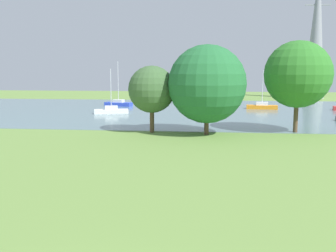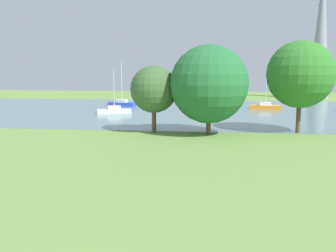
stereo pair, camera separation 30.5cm
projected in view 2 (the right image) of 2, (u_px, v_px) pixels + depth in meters
ground_plane at (167, 147)px, 31.37m from camera, size 160.00×160.00×0.00m
water_surface at (189, 111)px, 58.87m from camera, size 140.00×40.00×0.02m
sailboat_blue at (122, 103)px, 66.58m from camera, size 5.02×2.67×7.58m
sailboat_yellow at (198, 103)px, 66.08m from camera, size 4.97×2.21×7.93m
sailboat_orange at (265, 106)px, 61.11m from camera, size 4.91×1.91×6.10m
sailboat_white at (114, 110)px, 55.16m from camera, size 5.03×2.75×6.31m
tree_west_far at (154, 89)px, 38.22m from camera, size 4.68×4.68×6.65m
tree_mid_shore at (209, 84)px, 36.76m from camera, size 7.51×7.51×8.63m
tree_east_far at (300, 74)px, 37.79m from camera, size 6.61×6.61×9.08m
electricity_pylon at (321, 31)px, 81.72m from camera, size 6.40×4.40×28.42m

